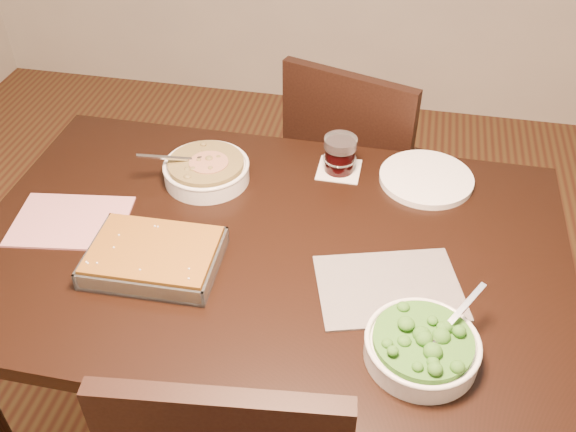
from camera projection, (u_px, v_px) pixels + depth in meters
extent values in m
plane|color=#472114|center=(272.00, 421.00, 1.99)|extent=(4.00, 4.00, 0.00)
cube|color=black|center=(267.00, 250.00, 1.52)|extent=(1.40, 0.90, 0.04)
cube|color=black|center=(267.00, 271.00, 1.57)|extent=(1.26, 0.76, 0.08)
cylinder|color=black|center=(113.00, 232.00, 2.14)|extent=(0.07, 0.07, 0.71)
cylinder|color=black|center=(496.00, 287.00, 1.94)|extent=(0.07, 0.07, 0.71)
cube|color=#C6385D|center=(71.00, 221.00, 1.57)|extent=(0.30, 0.24, 0.01)
cube|color=#24232A|center=(389.00, 288.00, 1.40)|extent=(0.36, 0.30, 0.01)
cube|color=white|center=(339.00, 170.00, 1.73)|extent=(0.11, 0.11, 0.00)
cylinder|color=white|center=(207.00, 173.00, 1.69)|extent=(0.22, 0.22, 0.04)
torus|color=white|center=(206.00, 165.00, 1.67)|extent=(0.23, 0.23, 0.01)
cylinder|color=#3A270F|center=(206.00, 164.00, 1.67)|extent=(0.20, 0.20, 0.02)
cube|color=silver|center=(179.00, 164.00, 1.65)|extent=(0.13, 0.08, 0.05)
cylinder|color=maroon|center=(209.00, 162.00, 1.66)|extent=(0.10, 0.10, 0.00)
cylinder|color=white|center=(421.00, 350.00, 1.24)|extent=(0.22, 0.22, 0.04)
torus|color=white|center=(423.00, 341.00, 1.23)|extent=(0.22, 0.22, 0.01)
cylinder|color=#104511|center=(423.00, 340.00, 1.22)|extent=(0.20, 0.20, 0.02)
cube|color=silver|center=(446.00, 316.00, 1.25)|extent=(0.09, 0.13, 0.05)
cube|color=silver|center=(156.00, 264.00, 1.45)|extent=(0.30, 0.22, 0.01)
cube|color=#50320B|center=(154.00, 256.00, 1.43)|extent=(0.28, 0.20, 0.05)
cube|color=silver|center=(169.00, 227.00, 1.51)|extent=(0.29, 0.01, 0.04)
cube|color=silver|center=(138.00, 290.00, 1.36)|extent=(0.29, 0.01, 0.04)
cube|color=silver|center=(216.00, 265.00, 1.42)|extent=(0.01, 0.21, 0.04)
cube|color=silver|center=(94.00, 249.00, 1.46)|extent=(0.01, 0.21, 0.04)
cylinder|color=black|center=(340.00, 158.00, 1.71)|extent=(0.08, 0.08, 0.07)
cylinder|color=silver|center=(341.00, 143.00, 1.68)|extent=(0.09, 0.09, 0.03)
cylinder|color=white|center=(426.00, 179.00, 1.69)|extent=(0.25, 0.25, 0.02)
cube|color=black|center=(365.00, 173.00, 2.26)|extent=(0.53, 0.53, 0.04)
cylinder|color=black|center=(423.00, 210.00, 2.46)|extent=(0.04, 0.04, 0.41)
cylinder|color=black|center=(387.00, 269.00, 2.21)|extent=(0.04, 0.04, 0.41)
cylinder|color=black|center=(338.00, 182.00, 2.59)|extent=(0.04, 0.04, 0.41)
cylinder|color=black|center=(294.00, 234.00, 2.35)|extent=(0.04, 0.04, 0.41)
cube|color=black|center=(345.00, 141.00, 1.97)|extent=(0.42, 0.16, 0.46)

